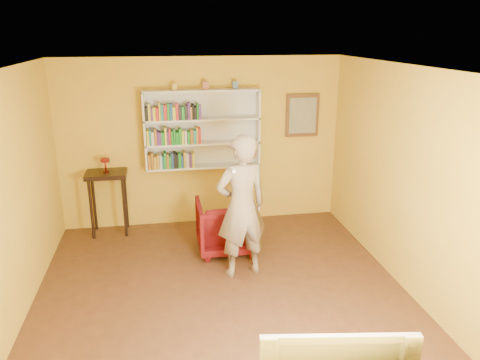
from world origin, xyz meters
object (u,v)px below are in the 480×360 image
object	(u,v)px
ruby_lustre	(105,162)
person	(242,207)
bookshelf	(202,129)
console_table	(107,183)
armchair	(226,226)

from	to	relation	value
ruby_lustre	person	distance (m)	2.46
ruby_lustre	person	size ratio (longest dim) A/B	0.12
bookshelf	console_table	size ratio (longest dim) A/B	1.79
console_table	ruby_lustre	xyz separation A→B (m)	(0.00, 0.00, 0.34)
person	console_table	bearing A→B (deg)	-56.71
ruby_lustre	bookshelf	bearing A→B (deg)	6.07
armchair	person	world-z (taller)	person
person	armchair	bearing A→B (deg)	-96.63
bookshelf	console_table	distance (m)	1.69
bookshelf	person	bearing A→B (deg)	-79.96
armchair	bookshelf	bearing A→B (deg)	-78.59
console_table	armchair	xyz separation A→B (m)	(1.72, -0.91, -0.45)
ruby_lustre	console_table	bearing A→B (deg)	-116.57
console_table	ruby_lustre	size ratio (longest dim) A/B	4.36
armchair	ruby_lustre	bearing A→B (deg)	-27.96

